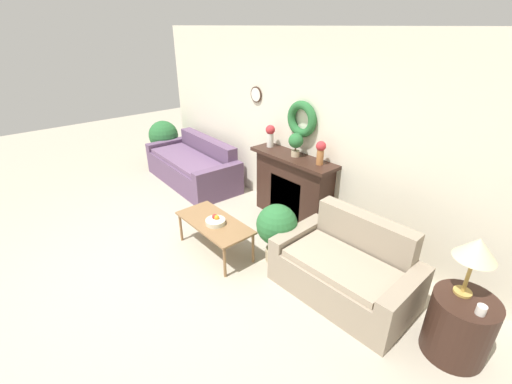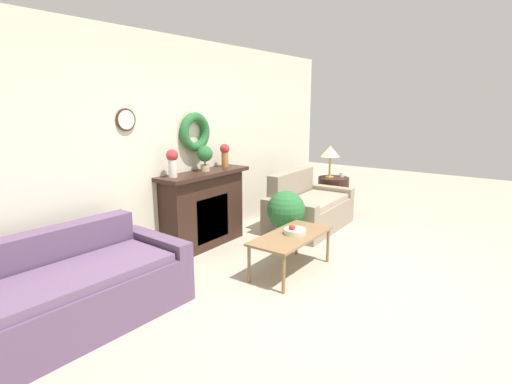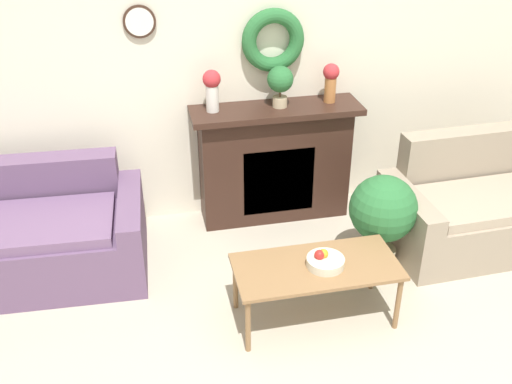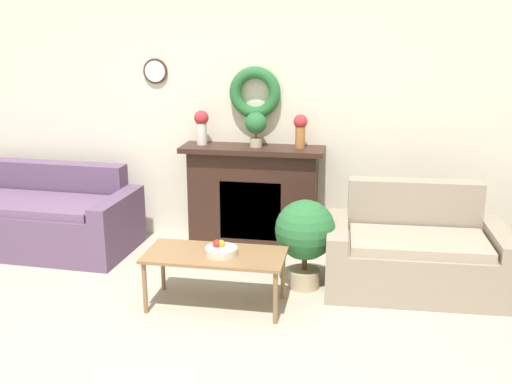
{
  "view_description": "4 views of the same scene",
  "coord_description": "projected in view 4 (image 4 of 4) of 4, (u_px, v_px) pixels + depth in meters",
  "views": [
    {
      "loc": [
        3.29,
        -1.3,
        2.71
      ],
      "look_at": [
        0.26,
        1.32,
        0.75
      ],
      "focal_mm": 24.0,
      "sensor_mm": 36.0,
      "label": 1
    },
    {
      "loc": [
        -3.63,
        -1.42,
        1.9
      ],
      "look_at": [
        0.11,
        1.26,
        0.87
      ],
      "focal_mm": 28.0,
      "sensor_mm": 36.0,
      "label": 2
    },
    {
      "loc": [
        -0.98,
        -2.28,
        2.83
      ],
      "look_at": [
        -0.17,
        1.43,
        0.66
      ],
      "focal_mm": 42.0,
      "sensor_mm": 36.0,
      "label": 3
    },
    {
      "loc": [
        1.16,
        -3.5,
        2.17
      ],
      "look_at": [
        0.3,
        1.45,
        0.76
      ],
      "focal_mm": 42.0,
      "sensor_mm": 36.0,
      "label": 4
    }
  ],
  "objects": [
    {
      "name": "ground_plane",
      "position": [
        177.0,
        353.0,
        4.1
      ],
      "size": [
        16.0,
        16.0,
        0.0
      ],
      "primitive_type": "plane",
      "color": "#ADA38E"
    },
    {
      "name": "wall_back",
      "position": [
        243.0,
        109.0,
        5.96
      ],
      "size": [
        6.8,
        0.18,
        2.7
      ],
      "color": "beige",
      "rests_on": "ground_plane"
    },
    {
      "name": "fireplace",
      "position": [
        253.0,
        196.0,
        5.97
      ],
      "size": [
        1.4,
        0.41,
        1.03
      ],
      "color": "#331E16",
      "rests_on": "ground_plane"
    },
    {
      "name": "couch_left",
      "position": [
        33.0,
        218.0,
        6.0
      ],
      "size": [
        2.09,
        1.02,
        0.81
      ],
      "rotation": [
        0.0,
        0.0,
        -0.05
      ],
      "color": "#604766",
      "rests_on": "ground_plane"
    },
    {
      "name": "loveseat_right",
      "position": [
        415.0,
        254.0,
        5.07
      ],
      "size": [
        1.52,
        0.91,
        0.87
      ],
      "rotation": [
        0.0,
        0.0,
        0.03
      ],
      "color": "gray",
      "rests_on": "ground_plane"
    },
    {
      "name": "coffee_table",
      "position": [
        215.0,
        258.0,
        4.69
      ],
      "size": [
        1.1,
        0.52,
        0.44
      ],
      "color": "olive",
      "rests_on": "ground_plane"
    },
    {
      "name": "fruit_bowl",
      "position": [
        221.0,
        250.0,
        4.65
      ],
      "size": [
        0.25,
        0.25,
        0.11
      ],
      "color": "beige",
      "rests_on": "coffee_table"
    },
    {
      "name": "vase_on_mantel_left",
      "position": [
        202.0,
        125.0,
        5.87
      ],
      "size": [
        0.14,
        0.14,
        0.34
      ],
      "color": "silver",
      "rests_on": "fireplace"
    },
    {
      "name": "vase_on_mantel_right",
      "position": [
        300.0,
        128.0,
        5.71
      ],
      "size": [
        0.13,
        0.13,
        0.32
      ],
      "color": "#AD6B38",
      "rests_on": "fireplace"
    },
    {
      "name": "potted_plant_on_mantel",
      "position": [
        256.0,
        125.0,
        5.76
      ],
      "size": [
        0.21,
        0.21,
        0.34
      ],
      "color": "tan",
      "rests_on": "fireplace"
    },
    {
      "name": "potted_plant_floor_by_loveseat",
      "position": [
        305.0,
        234.0,
        5.01
      ],
      "size": [
        0.51,
        0.51,
        0.77
      ],
      "color": "tan",
      "rests_on": "ground_plane"
    }
  ]
}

